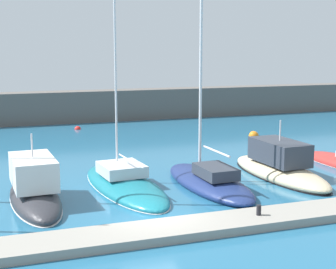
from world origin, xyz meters
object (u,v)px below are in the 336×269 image
object	(u,v)px
sailboat_navy_fifth	(209,179)
dock_bollard	(259,210)
motorboat_charcoal_third	(34,190)
motorboat_sand_sixth	(279,167)
mooring_buoy_orange	(254,136)
mooring_buoy_red	(78,129)
sailboat_teal_fourth	(124,184)

from	to	relation	value
sailboat_navy_fifth	dock_bollard	bearing A→B (deg)	174.56
motorboat_charcoal_third	motorboat_sand_sixth	bearing A→B (deg)	-90.59
motorboat_charcoal_third	sailboat_navy_fifth	size ratio (longest dim) A/B	0.42
mooring_buoy_orange	dock_bollard	xyz separation A→B (m)	(-10.34, -19.10, 0.58)
motorboat_charcoal_third	mooring_buoy_orange	distance (m)	22.89
mooring_buoy_red	motorboat_sand_sixth	bearing A→B (deg)	-69.23
mooring_buoy_red	sailboat_teal_fourth	bearing A→B (deg)	-92.91
sailboat_navy_fifth	sailboat_teal_fourth	bearing A→B (deg)	71.67
motorboat_charcoal_third	mooring_buoy_red	bearing A→B (deg)	-17.29
sailboat_navy_fifth	mooring_buoy_orange	world-z (taller)	sailboat_navy_fifth
sailboat_navy_fifth	motorboat_sand_sixth	xyz separation A→B (m)	(4.67, 0.67, 0.12)
motorboat_sand_sixth	dock_bollard	bearing A→B (deg)	140.37
sailboat_navy_fifth	mooring_buoy_red	world-z (taller)	sailboat_navy_fifth
motorboat_charcoal_third	mooring_buoy_orange	xyz separation A→B (m)	(18.91, 12.88, -0.60)
sailboat_navy_fifth	motorboat_sand_sixth	size ratio (longest dim) A/B	2.09
sailboat_teal_fourth	mooring_buoy_red	world-z (taller)	sailboat_teal_fourth
mooring_buoy_red	mooring_buoy_orange	xyz separation A→B (m)	(13.20, -8.41, 0.00)
motorboat_charcoal_third	dock_bollard	size ratio (longest dim) A/B	17.28
sailboat_teal_fourth	dock_bollard	xyz separation A→B (m)	(3.89, -7.23, 0.36)
sailboat_navy_fifth	motorboat_charcoal_third	bearing A→B (deg)	86.62
sailboat_teal_fourth	mooring_buoy_orange	world-z (taller)	sailboat_teal_fourth
mooring_buoy_red	mooring_buoy_orange	world-z (taller)	mooring_buoy_orange
sailboat_teal_fourth	mooring_buoy_orange	distance (m)	18.53
sailboat_teal_fourth	dock_bollard	world-z (taller)	sailboat_teal_fourth
sailboat_navy_fifth	dock_bollard	distance (m)	5.96
motorboat_sand_sixth	dock_bollard	world-z (taller)	motorboat_sand_sixth
mooring_buoy_red	sailboat_navy_fifth	bearing A→B (deg)	-81.42
motorboat_charcoal_third	motorboat_sand_sixth	distance (m)	13.64
mooring_buoy_red	dock_bollard	size ratio (longest dim) A/B	1.32
mooring_buoy_orange	motorboat_charcoal_third	bearing A→B (deg)	-145.74
sailboat_navy_fifth	mooring_buoy_red	size ratio (longest dim) A/B	31.24
sailboat_teal_fourth	mooring_buoy_red	size ratio (longest dim) A/B	28.45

